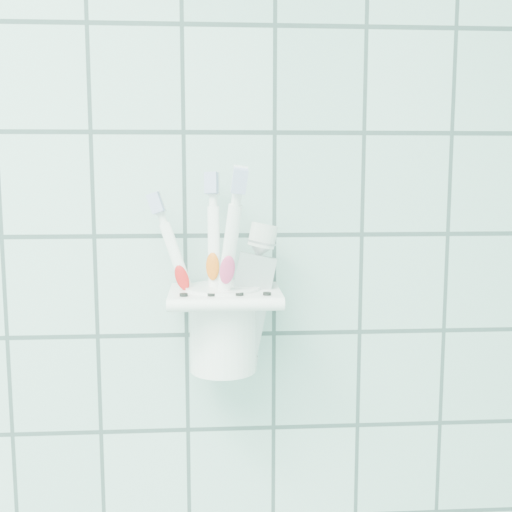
{
  "coord_description": "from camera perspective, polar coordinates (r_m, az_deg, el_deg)",
  "views": [
    {
      "loc": [
        0.64,
        0.47,
        1.44
      ],
      "look_at": [
        0.68,
        1.1,
        1.36
      ],
      "focal_mm": 45.0,
      "sensor_mm": 36.0,
      "label": 1
    }
  ],
  "objects": [
    {
      "name": "toothbrush_orange",
      "position": [
        0.69,
        -3.83,
        -0.63
      ],
      "size": [
        0.04,
        0.05,
        0.22
      ],
      "rotation": [
        0.22,
        0.12,
        0.03
      ],
      "color": "white",
      "rests_on": "cup"
    },
    {
      "name": "toothpaste_tube",
      "position": [
        0.69,
        -1.76,
        -2.39
      ],
      "size": [
        0.06,
        0.04,
        0.16
      ],
      "rotation": [
        -0.04,
        0.21,
        -0.03
      ],
      "color": "silver",
      "rests_on": "cup"
    },
    {
      "name": "toothbrush_pink",
      "position": [
        0.68,
        -3.88,
        -1.69
      ],
      "size": [
        0.07,
        0.03,
        0.19
      ],
      "rotation": [
        -0.06,
        -0.34,
        -0.15
      ],
      "color": "white",
      "rests_on": "cup"
    },
    {
      "name": "toothbrush_blue",
      "position": [
        0.68,
        -3.7,
        -1.2
      ],
      "size": [
        0.02,
        0.04,
        0.21
      ],
      "rotation": [
        -0.14,
        -0.05,
        -0.29
      ],
      "color": "white",
      "rests_on": "cup"
    },
    {
      "name": "cup",
      "position": [
        0.7,
        -2.93,
        -6.12
      ],
      "size": [
        0.08,
        0.08,
        0.09
      ],
      "color": "white",
      "rests_on": "holder_bracket"
    },
    {
      "name": "holder_bracket",
      "position": [
        0.69,
        -2.77,
        -3.67
      ],
      "size": [
        0.12,
        0.1,
        0.04
      ],
      "color": "white",
      "rests_on": "wall_back"
    }
  ]
}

